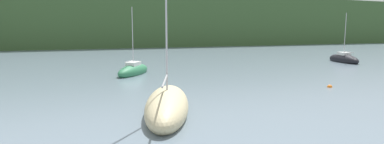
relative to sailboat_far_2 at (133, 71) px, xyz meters
The scene contains 5 objects.
wooded_hillside 81.54m from the sailboat_far_2, 91.52° to the left, with size 352.00×55.65×35.14m.
sailboat_far_2 is the anchor object (origin of this frame).
sailboat_far_3 31.00m from the sailboat_far_2, ahead, with size 3.75×6.96×7.57m.
sailboat_mid_9 16.22m from the sailboat_far_2, 94.85° to the right, with size 5.10×8.58×11.69m.
mooring_buoy_far 18.94m from the sailboat_far_2, 45.49° to the right, with size 0.42×0.42×0.42m, color orange.
Camera 1 is at (-6.93, 26.38, 4.54)m, focal length 28.77 mm.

